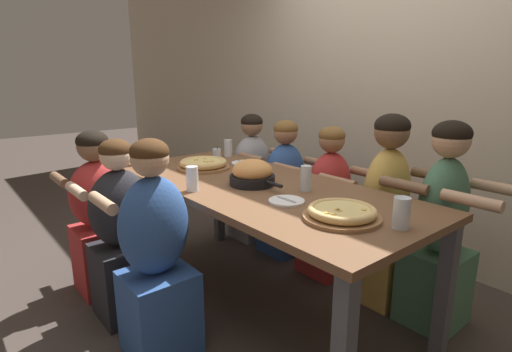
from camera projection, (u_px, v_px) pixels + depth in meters
The scene contains 23 objects.
ground_plane at pixel (256, 302), 2.58m from camera, with size 18.00×18.00×0.00m, color #423833.
restaurant_back_panel at pixel (398, 52), 3.06m from camera, with size 10.00×0.06×3.20m, color beige.
dining_table at pixel (256, 197), 2.41m from camera, with size 2.12×0.92×0.79m.
pizza_board_main at pixel (203, 164), 2.77m from camera, with size 0.36×0.36×0.06m.
pizza_board_second at pixel (342, 213), 1.80m from camera, with size 0.35×0.35×0.06m.
skillet_bowl at pixel (252, 174), 2.36m from camera, with size 0.39×0.27×0.15m.
empty_plate_a at pixel (245, 163), 2.93m from camera, with size 0.19×0.19×0.02m.
empty_plate_b at pixel (286, 201), 2.04m from camera, with size 0.19×0.19×0.02m.
cocktail_glass_blue at pixel (217, 155), 3.05m from camera, with size 0.06×0.06×0.11m.
drinking_glass_a at pixel (136, 157), 2.89m from camera, with size 0.07×0.07×0.12m.
drinking_glass_b at pixel (306, 180), 2.24m from camera, with size 0.06×0.06×0.14m.
drinking_glass_c at pixel (228, 149), 3.20m from camera, with size 0.06×0.06×0.13m.
drinking_glass_d at pixel (160, 158), 2.81m from camera, with size 0.08×0.08×0.15m.
drinking_glass_e at pixel (192, 180), 2.23m from camera, with size 0.07×0.07×0.14m.
drinking_glass_f at pixel (401, 215), 1.68m from camera, with size 0.07×0.07×0.14m.
diner_far_midleft at pixel (285, 194), 3.22m from camera, with size 0.51×0.40×1.09m.
diner_far_right at pixel (441, 234), 2.25m from camera, with size 0.51×0.40×1.20m.
diner_near_left at pixel (100, 219), 2.64m from camera, with size 0.51×0.40×1.09m.
diner_far_center at pixel (329, 209), 2.88m from camera, with size 0.51×0.40×1.09m.
diner_near_midleft at pixel (123, 239), 2.36m from camera, with size 0.51×0.40×1.08m.
diner_far_left at pixel (252, 182), 3.53m from camera, with size 0.51×0.40×1.11m.
diner_near_center at pixel (156, 261), 2.01m from camera, with size 0.51×0.40×1.14m.
diner_far_midright at pixel (385, 216), 2.52m from camera, with size 0.51×0.40×1.21m.
Camera 1 is at (1.78, -1.46, 1.43)m, focal length 28.00 mm.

